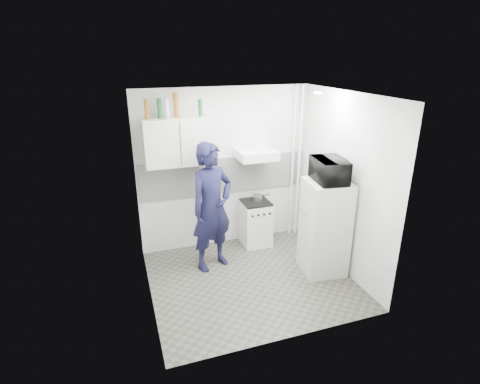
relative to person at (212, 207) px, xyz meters
name	(u,v)px	position (x,y,z in m)	size (l,w,h in m)	color
floor	(251,279)	(0.40, -0.55, -0.96)	(2.80, 2.80, 0.00)	#525246
ceiling	(253,95)	(0.40, -0.55, 1.64)	(2.80, 2.80, 0.00)	white
wall_back	(225,169)	(0.40, 0.70, 0.34)	(2.80, 2.80, 0.00)	white
wall_left	(143,209)	(-1.00, -0.55, 0.34)	(2.60, 2.60, 0.00)	white
wall_right	(343,184)	(1.80, -0.55, 0.34)	(2.60, 2.60, 0.00)	white
person	(212,207)	(0.00, 0.00, 0.00)	(0.70, 0.46, 1.93)	black
stove	(256,223)	(0.86, 0.45, -0.59)	(0.46, 0.46, 0.74)	white
fridge	(325,227)	(1.50, -0.65, -0.26)	(0.58, 0.58, 1.41)	beige
stove_top	(256,202)	(0.86, 0.45, -0.21)	(0.45, 0.45, 0.03)	black
saucepan	(258,197)	(0.91, 0.50, -0.15)	(0.16, 0.16, 0.09)	silver
microwave	(330,170)	(1.50, -0.65, 0.60)	(0.39, 0.58, 0.32)	black
bottle_a	(147,109)	(-0.76, 0.52, 1.37)	(0.06, 0.06, 0.27)	brown
bottle_b	(160,108)	(-0.58, 0.52, 1.38)	(0.07, 0.07, 0.28)	#144C1E
bottle_c	(167,108)	(-0.48, 0.52, 1.38)	(0.07, 0.07, 0.28)	#B2B7BC
bottle_d	(176,105)	(-0.35, 0.52, 1.41)	(0.08, 0.08, 0.35)	brown
bottle_e	(200,108)	(0.00, 0.52, 1.36)	(0.06, 0.06, 0.24)	#144C1E
upper_cabinet	(178,141)	(-0.35, 0.52, 0.89)	(1.00, 0.35, 0.70)	beige
range_hood	(256,154)	(0.85, 0.45, 0.61)	(0.60, 0.50, 0.14)	white
backsplash	(225,175)	(0.40, 0.68, 0.24)	(2.74, 0.03, 0.60)	white
pipe_a	(299,163)	(1.70, 0.62, 0.34)	(0.05, 0.05, 2.60)	white
pipe_b	(293,164)	(1.58, 0.62, 0.34)	(0.04, 0.04, 2.60)	white
ceiling_spot_fixture	(318,93)	(1.40, -0.35, 1.61)	(0.10, 0.10, 0.02)	white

